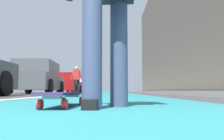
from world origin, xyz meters
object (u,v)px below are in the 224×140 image
Objects in this scene: parked_car_end at (79,85)px; skateboard at (64,95)px; traffic_light at (95,63)px; pedestrian_distant at (77,78)px; parked_car_far at (66,84)px; parked_car_mid at (38,78)px.

skateboard is at bearing -172.18° from parked_car_end.
skateboard is 23.93m from traffic_light.
skateboard is 21.97m from parked_car_end.
pedestrian_distant is (11.94, 1.72, 0.81)m from skateboard.
parked_car_far is at bearing 11.08° from skateboard.
parked_car_mid is at bearing 18.83° from skateboard.
pedestrian_distant is at bearing 8.21° from skateboard.
pedestrian_distant reaches higher than parked_car_end.
parked_car_end is at bearing 7.35° from pedestrian_distant.
pedestrian_distant is (-9.81, -1.27, 0.19)m from parked_car_end.
parked_car_far is at bearing 178.53° from parked_car_end.
parked_car_mid is at bearing 179.55° from parked_car_end.
traffic_light is at bearing -37.16° from parked_car_end.
parked_car_end reaches higher than parked_car_mid.
parked_car_far is at bearing 168.15° from traffic_light.
parked_car_far is 0.88× the size of traffic_light.
parked_car_end is at bearing 142.84° from traffic_light.
pedestrian_distant is (-4.07, -1.41, 0.21)m from parked_car_far.
pedestrian_distant is (-11.74, 0.20, -2.29)m from traffic_light.
traffic_light is at bearing -6.09° from parked_car_mid.
parked_car_far is 4.32m from pedestrian_distant.
pedestrian_distant is (2.89, -1.36, 0.20)m from parked_car_mid.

